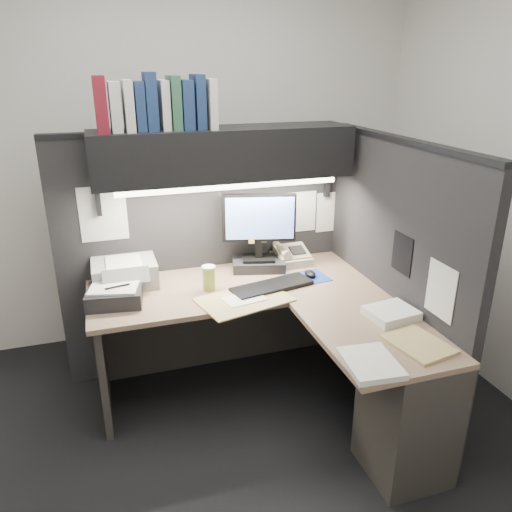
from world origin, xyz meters
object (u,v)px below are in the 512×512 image
Objects in this scene: overhead_shelf at (224,153)px; printer at (125,272)px; coffee_cup at (209,279)px; keyboard at (272,286)px; notebook_stack at (115,296)px; desk at (315,364)px; monitor at (259,240)px; telephone at (291,256)px.

overhead_shelf is 0.94m from printer.
printer is at bearing 152.59° from coffee_cup.
notebook_stack reaches higher than keyboard.
printer reaches higher than notebook_stack.
desk is 4.48× the size of printer.
overhead_shelf is at bearing 109.84° from keyboard.
overhead_shelf is 10.93× the size of coffee_cup.
coffee_cup is at bearing -27.80° from printer.
monitor is 0.97m from notebook_stack.
overhead_shelf is 0.75m from coffee_cup.
coffee_cup is at bearing -126.43° from overhead_shelf.
printer is (-0.47, 0.25, 0.00)m from coffee_cup.
monitor is 2.09× the size of telephone.
printer is 0.27m from notebook_stack.
telephone is (0.16, 0.78, 0.33)m from desk.
keyboard is 0.91m from printer.
desk is at bearing -68.21° from overhead_shelf.
printer is at bearing 140.61° from desk.
telephone is 0.64× the size of printer.
desk is 6.97× the size of telephone.
monitor is at bearing -2.27° from printer.
overhead_shelf reaches higher than coffee_cup.
desk is 3.38× the size of keyboard.
monitor reaches higher than desk.
notebook_stack is (-0.93, -0.23, -0.16)m from monitor.
printer is (-1.10, -0.01, 0.03)m from telephone.
notebook_stack is at bearing 153.11° from desk.
coffee_cup is 0.47× the size of notebook_stack.
desk is 11.99× the size of coffee_cup.
keyboard is at bearing -78.89° from monitor.
monitor is 1.01× the size of keyboard.
notebook_stack is (-1.01, 0.51, 0.33)m from desk.
keyboard is 0.44m from telephone.
monitor is (-0.08, 0.74, 0.49)m from desk.
telephone is at bearing 12.85° from notebook_stack.
coffee_cup is at bearing -158.24° from telephone.
overhead_shelf is 0.86m from telephone.
desk is at bearing -26.89° from notebook_stack.
telephone reaches higher than notebook_stack.
desk is at bearing -48.43° from coffee_cup.
coffee_cup is 0.53m from printer.
desk is 0.87m from telephone.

